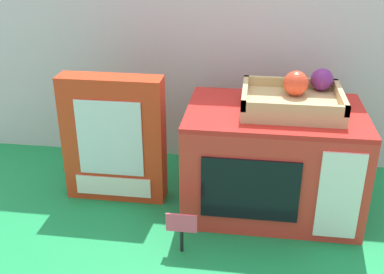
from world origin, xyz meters
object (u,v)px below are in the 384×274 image
food_groups_crate (295,97)px  cookie_set_box (114,139)px  price_sign (181,227)px  toy_microwave (272,160)px

food_groups_crate → cookie_set_box: size_ratio=0.70×
price_sign → toy_microwave: bearing=48.3°
cookie_set_box → toy_microwave: bearing=1.0°
toy_microwave → cookie_set_box: cookie_set_box is taller
cookie_set_box → price_sign: cookie_set_box is taller
food_groups_crate → price_sign: food_groups_crate is taller
toy_microwave → food_groups_crate: 0.17m
cookie_set_box → price_sign: 0.32m
food_groups_crate → price_sign: size_ratio=2.36×
price_sign → food_groups_crate: bearing=45.2°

